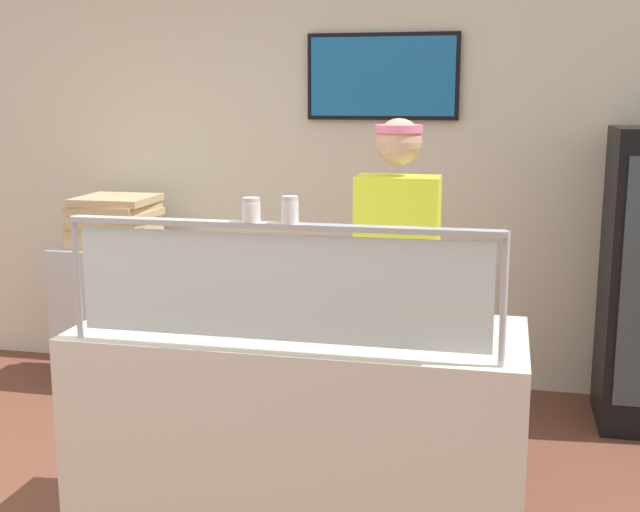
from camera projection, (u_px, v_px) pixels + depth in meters
ground_plane at (332, 479)px, 4.07m from camera, size 12.00×12.00×0.00m
shop_rear_unit at (382, 174)px, 5.28m from camera, size 6.18×0.13×2.70m
serving_counter at (300, 439)px, 3.38m from camera, size 1.78×0.74×0.95m
sneeze_guard at (278, 272)px, 2.93m from camera, size 1.60×0.06×0.47m
pizza_tray at (347, 321)px, 3.31m from camera, size 0.48×0.48×0.04m
pizza_server at (338, 317)px, 3.30m from camera, size 0.10×0.29×0.01m
parmesan_shaker at (251, 211)px, 2.91m from camera, size 0.07×0.07×0.09m
pepper_flake_shaker at (290, 212)px, 2.88m from camera, size 0.06×0.06×0.10m
worker_figure at (397, 282)px, 3.83m from camera, size 0.41×0.50×1.76m
prep_shelf at (120, 315)px, 5.34m from camera, size 0.70×0.55×0.92m
pizza_box_stack at (115, 221)px, 5.23m from camera, size 0.50×0.48×0.32m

